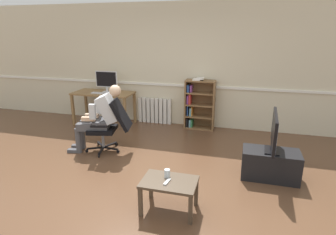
% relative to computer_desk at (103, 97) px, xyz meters
% --- Properties ---
extents(ground_plane, '(18.00, 18.00, 0.00)m').
position_rel_computer_desk_xyz_m(ground_plane, '(1.75, -2.15, -0.65)').
color(ground_plane, brown).
extents(back_wall, '(12.00, 0.13, 2.70)m').
position_rel_computer_desk_xyz_m(back_wall, '(1.75, 0.50, 0.69)').
color(back_wall, beige).
rests_on(back_wall, ground_plane).
extents(computer_desk, '(1.37, 0.64, 0.76)m').
position_rel_computer_desk_xyz_m(computer_desk, '(0.00, 0.00, 0.00)').
color(computer_desk, olive).
rests_on(computer_desk, ground_plane).
extents(imac_monitor, '(0.53, 0.14, 0.47)m').
position_rel_computer_desk_xyz_m(imac_monitor, '(0.06, 0.08, 0.37)').
color(imac_monitor, silver).
rests_on(imac_monitor, computer_desk).
extents(keyboard, '(0.40, 0.12, 0.02)m').
position_rel_computer_desk_xyz_m(keyboard, '(-0.00, -0.14, 0.11)').
color(keyboard, silver).
rests_on(keyboard, computer_desk).
extents(computer_mouse, '(0.06, 0.10, 0.03)m').
position_rel_computer_desk_xyz_m(computer_mouse, '(0.27, -0.12, 0.12)').
color(computer_mouse, white).
rests_on(computer_mouse, computer_desk).
extents(bookshelf, '(0.65, 0.29, 1.14)m').
position_rel_computer_desk_xyz_m(bookshelf, '(2.15, 0.29, -0.11)').
color(bookshelf, brown).
rests_on(bookshelf, ground_plane).
extents(radiator, '(0.80, 0.08, 0.59)m').
position_rel_computer_desk_xyz_m(radiator, '(1.11, 0.39, -0.36)').
color(radiator, white).
rests_on(radiator, ground_plane).
extents(office_chair, '(0.84, 0.65, 0.96)m').
position_rel_computer_desk_xyz_m(office_chair, '(0.86, -1.37, -0.13)').
color(office_chair, black).
rests_on(office_chair, ground_plane).
extents(person_seated, '(1.01, 0.51, 1.22)m').
position_rel_computer_desk_xyz_m(person_seated, '(0.68, -1.41, -0.00)').
color(person_seated, '#4C4C51').
rests_on(person_seated, ground_plane).
extents(tv_stand, '(0.81, 0.43, 0.43)m').
position_rel_computer_desk_xyz_m(tv_stand, '(3.55, -1.64, -0.44)').
color(tv_stand, black).
rests_on(tv_stand, ground_plane).
extents(tv_screen, '(0.22, 0.86, 0.56)m').
position_rel_computer_desk_xyz_m(tv_screen, '(3.55, -1.64, 0.07)').
color(tv_screen, black).
rests_on(tv_screen, tv_stand).
extents(coffee_table, '(0.66, 0.44, 0.40)m').
position_rel_computer_desk_xyz_m(coffee_table, '(2.32, -2.79, -0.32)').
color(coffee_table, '#4C3D2D').
rests_on(coffee_table, ground_plane).
extents(drinking_glass, '(0.07, 0.07, 0.10)m').
position_rel_computer_desk_xyz_m(drinking_glass, '(2.27, -2.71, -0.21)').
color(drinking_glass, silver).
rests_on(drinking_glass, coffee_table).
extents(spare_remote, '(0.06, 0.15, 0.02)m').
position_rel_computer_desk_xyz_m(spare_remote, '(2.31, -2.83, -0.25)').
color(spare_remote, white).
rests_on(spare_remote, coffee_table).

